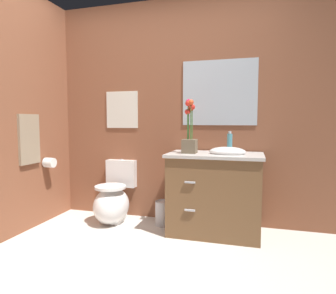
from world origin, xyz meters
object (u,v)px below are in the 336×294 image
at_px(toilet, 113,201).
at_px(wall_mirror, 219,93).
at_px(hanging_towel, 29,139).
at_px(vanity_cabinet, 215,192).
at_px(wall_poster, 122,110).
at_px(soap_bottle, 230,143).
at_px(trash_bin, 164,213).
at_px(toilet_paper_roll, 50,163).
at_px(flower_vase, 190,135).

distance_m(toilet, wall_mirror, 1.69).
bearing_deg(hanging_towel, vanity_cabinet, 12.19).
relative_size(wall_poster, hanging_towel, 0.83).
bearing_deg(toilet, wall_mirror, 13.14).
bearing_deg(hanging_towel, soap_bottle, 11.61).
distance_m(soap_bottle, wall_poster, 1.36).
bearing_deg(soap_bottle, toilet, 179.18).
bearing_deg(hanging_towel, trash_bin, 20.13).
bearing_deg(wall_poster, soap_bottle, -12.53).
bearing_deg(vanity_cabinet, wall_mirror, 90.55).
bearing_deg(toilet_paper_roll, soap_bottle, 5.18).
relative_size(soap_bottle, trash_bin, 0.82).
distance_m(vanity_cabinet, trash_bin, 0.64).
bearing_deg(soap_bottle, wall_poster, 167.47).
bearing_deg(flower_vase, toilet_paper_roll, -175.48).
distance_m(hanging_towel, toilet_paper_roll, 0.37).
relative_size(vanity_cabinet, trash_bin, 3.68).
relative_size(flower_vase, toilet_paper_roll, 4.97).
relative_size(wall_mirror, toilet_paper_roll, 7.27).
xyz_separation_m(flower_vase, hanging_towel, (-1.63, -0.36, -0.05)).
height_order(wall_mirror, toilet_paper_roll, wall_mirror).
relative_size(vanity_cabinet, wall_mirror, 1.25).
xyz_separation_m(vanity_cabinet, toilet_paper_roll, (-1.83, -0.17, 0.26)).
relative_size(wall_poster, toilet_paper_roll, 3.93).
distance_m(wall_mirror, toilet_paper_roll, 2.03).
bearing_deg(vanity_cabinet, toilet_paper_roll, -174.69).
xyz_separation_m(toilet, flower_vase, (0.89, -0.07, 0.76)).
distance_m(wall_mirror, hanging_towel, 2.07).
relative_size(toilet, flower_vase, 1.26).
bearing_deg(toilet_paper_roll, hanging_towel, -103.07).
bearing_deg(vanity_cabinet, hanging_towel, -167.81).
relative_size(vanity_cabinet, soap_bottle, 4.48).
bearing_deg(wall_mirror, hanging_towel, -159.55).
bearing_deg(flower_vase, vanity_cabinet, 10.12).
bearing_deg(toilet_paper_roll, wall_mirror, 14.27).
relative_size(toilet, wall_mirror, 0.86).
bearing_deg(hanging_towel, wall_poster, 43.71).
bearing_deg(toilet, soap_bottle, -0.82).
relative_size(flower_vase, hanging_towel, 1.05).
bearing_deg(trash_bin, vanity_cabinet, -7.73).
relative_size(soap_bottle, wall_mirror, 0.28).
bearing_deg(toilet_paper_roll, wall_poster, 34.38).
xyz_separation_m(toilet, soap_bottle, (1.29, -0.02, 0.68)).
height_order(toilet, wall_poster, wall_poster).
xyz_separation_m(flower_vase, trash_bin, (-0.31, 0.12, -0.87)).
relative_size(soap_bottle, hanging_towel, 0.43).
relative_size(toilet, toilet_paper_roll, 6.27).
bearing_deg(wall_mirror, wall_poster, 180.00).
bearing_deg(flower_vase, toilet, 175.39).
distance_m(soap_bottle, hanging_towel, 2.06).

